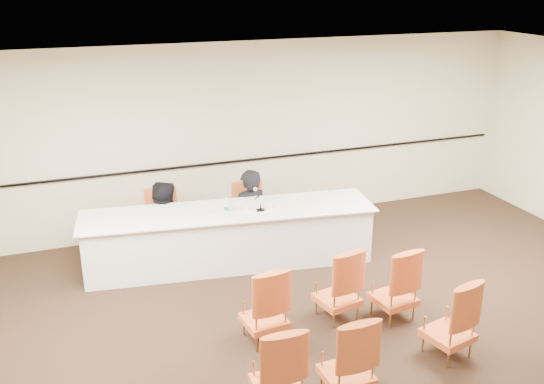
{
  "coord_description": "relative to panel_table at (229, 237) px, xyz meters",
  "views": [
    {
      "loc": [
        -2.66,
        -5.04,
        4.02
      ],
      "look_at": [
        0.15,
        2.6,
        1.02
      ],
      "focal_mm": 40.0,
      "sensor_mm": 36.0,
      "label": 1
    }
  ],
  "objects": [
    {
      "name": "panelist_main",
      "position": [
        0.48,
        0.54,
        -0.05
      ],
      "size": [
        0.68,
        0.51,
        1.7
      ],
      "primitive_type": "imported",
      "rotation": [
        0.0,
        0.0,
        3.31
      ],
      "color": "black",
      "rests_on": "ground"
    },
    {
      "name": "panelist_second",
      "position": [
        -0.83,
        0.71,
        -0.14
      ],
      "size": [
        0.96,
        0.83,
        1.7
      ],
      "primitive_type": "imported",
      "rotation": [
        0.0,
        0.0,
        2.89
      ],
      "color": "black",
      "rests_on": "ground"
    },
    {
      "name": "aud_chair_back_mid",
      "position": [
        0.26,
        -3.21,
        0.06
      ],
      "size": [
        0.52,
        0.52,
        0.95
      ],
      "primitive_type": null,
      "rotation": [
        0.0,
        0.0,
        0.03
      ],
      "color": "#B0501F",
      "rests_on": "ground"
    },
    {
      "name": "microphone",
      "position": [
        0.41,
        -0.17,
        0.57
      ],
      "size": [
        0.13,
        0.23,
        0.31
      ],
      "primitive_type": null,
      "rotation": [
        0.0,
        0.0,
        0.12
      ],
      "color": "black",
      "rests_on": "panel_table"
    },
    {
      "name": "drinking_glass",
      "position": [
        0.23,
        -0.07,
        0.47
      ],
      "size": [
        0.06,
        0.06,
        0.1
      ],
      "primitive_type": "cylinder",
      "rotation": [
        0.0,
        0.0,
        0.01
      ],
      "color": "silver",
      "rests_on": "panel_table"
    },
    {
      "name": "water_bottle",
      "position": [
        -0.05,
        -0.06,
        0.53
      ],
      "size": [
        0.07,
        0.07,
        0.22
      ],
      "primitive_type": null,
      "rotation": [
        0.0,
        0.0,
        0.11
      ],
      "color": "#177982",
      "rests_on": "panel_table"
    },
    {
      "name": "panelist_main_chair",
      "position": [
        0.48,
        0.54,
        0.06
      ],
      "size": [
        0.56,
        0.56,
        0.95
      ],
      "primitive_type": null,
      "rotation": [
        0.0,
        0.0,
        -0.13
      ],
      "color": "#B0501F",
      "rests_on": "ground"
    },
    {
      "name": "aud_chair_front_mid",
      "position": [
        0.82,
        -1.85,
        0.06
      ],
      "size": [
        0.58,
        0.58,
        0.95
      ],
      "primitive_type": null,
      "rotation": [
        0.0,
        0.0,
        0.19
      ],
      "color": "#B0501F",
      "rests_on": "ground"
    },
    {
      "name": "panel_table",
      "position": [
        0.0,
        0.0,
        0.0
      ],
      "size": [
        4.23,
        1.49,
        0.83
      ],
      "primitive_type": null,
      "rotation": [
        0.0,
        0.0,
        -0.13
      ],
      "color": "white",
      "rests_on": "ground"
    },
    {
      "name": "floor",
      "position": [
        0.5,
        -2.6,
        -0.42
      ],
      "size": [
        10.0,
        10.0,
        0.0
      ],
      "primitive_type": "plane",
      "color": "black",
      "rests_on": "ground"
    },
    {
      "name": "ceiling",
      "position": [
        0.5,
        -2.6,
        2.58
      ],
      "size": [
        10.0,
        10.0,
        0.0
      ],
      "primitive_type": "plane",
      "rotation": [
        3.14,
        0.0,
        0.0
      ],
      "color": "silver",
      "rests_on": "ground"
    },
    {
      "name": "coffee_cup",
      "position": [
        0.56,
        -0.16,
        0.47
      ],
      "size": [
        0.1,
        0.1,
        0.12
      ],
      "primitive_type": "cylinder",
      "rotation": [
        0.0,
        0.0,
        -0.36
      ],
      "color": "white",
      "rests_on": "panel_table"
    },
    {
      "name": "aud_chair_front_left",
      "position": [
        -0.18,
        -2.0,
        0.06
      ],
      "size": [
        0.55,
        0.55,
        0.95
      ],
      "primitive_type": null,
      "rotation": [
        0.0,
        0.0,
        0.1
      ],
      "color": "#B0501F",
      "rests_on": "ground"
    },
    {
      "name": "panelist_second_chair",
      "position": [
        -0.83,
        0.71,
        0.06
      ],
      "size": [
        0.56,
        0.56,
        0.95
      ],
      "primitive_type": null,
      "rotation": [
        0.0,
        0.0,
        -0.13
      ],
      "color": "#B0501F",
      "rests_on": "ground"
    },
    {
      "name": "wall_back",
      "position": [
        0.5,
        1.4,
        1.08
      ],
      "size": [
        10.0,
        0.04,
        3.0
      ],
      "primitive_type": "cube",
      "color": "beige",
      "rests_on": "ground"
    },
    {
      "name": "aud_chair_back_right",
      "position": [
        1.62,
        -2.96,
        0.06
      ],
      "size": [
        0.6,
        0.6,
        0.95
      ],
      "primitive_type": null,
      "rotation": [
        0.0,
        0.0,
        0.24
      ],
      "color": "#B0501F",
      "rests_on": "ground"
    },
    {
      "name": "papers",
      "position": [
        0.5,
        -0.1,
        0.42
      ],
      "size": [
        0.35,
        0.3,
        0.0
      ],
      "primitive_type": "cube",
      "rotation": [
        0.0,
        0.0,
        0.33
      ],
      "color": "silver",
      "rests_on": "panel_table"
    },
    {
      "name": "aud_chair_back_left",
      "position": [
        -0.44,
        -3.13,
        0.06
      ],
      "size": [
        0.51,
        0.51,
        0.95
      ],
      "primitive_type": null,
      "rotation": [
        0.0,
        0.0,
        -0.03
      ],
      "color": "#B0501F",
      "rests_on": "ground"
    },
    {
      "name": "aud_chair_front_right",
      "position": [
        1.46,
        -2.08,
        0.06
      ],
      "size": [
        0.56,
        0.56,
        0.95
      ],
      "primitive_type": null,
      "rotation": [
        0.0,
        0.0,
        0.14
      ],
      "color": "#B0501F",
      "rests_on": "ground"
    },
    {
      "name": "wall_rail",
      "position": [
        0.5,
        1.36,
        0.68
      ],
      "size": [
        9.8,
        0.04,
        0.03
      ],
      "primitive_type": "cube",
      "color": "black",
      "rests_on": "wall_back"
    }
  ]
}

